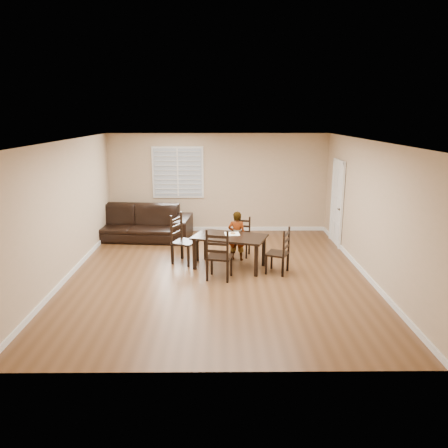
% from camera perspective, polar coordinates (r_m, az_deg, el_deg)
% --- Properties ---
extents(ground, '(7.00, 7.00, 0.00)m').
position_cam_1_polar(ground, '(9.01, -0.83, -6.59)').
color(ground, brown).
rests_on(ground, ground).
extents(room, '(6.04, 7.04, 2.72)m').
position_cam_1_polar(room, '(8.71, -0.63, 5.01)').
color(room, tan).
rests_on(room, ground).
extents(dining_table, '(1.68, 1.27, 0.70)m').
position_cam_1_polar(dining_table, '(9.22, 0.75, -2.11)').
color(dining_table, black).
rests_on(dining_table, ground).
extents(chair_near, '(0.49, 0.47, 0.90)m').
position_cam_1_polar(chair_near, '(10.15, 2.30, -1.77)').
color(chair_near, black).
rests_on(chair_near, ground).
extents(chair_far, '(0.56, 0.53, 1.05)m').
position_cam_1_polar(chair_far, '(8.52, -0.79, -4.43)').
color(chair_far, black).
rests_on(chair_far, ground).
extents(chair_left, '(0.62, 0.64, 1.09)m').
position_cam_1_polar(chair_left, '(9.65, -5.81, -2.14)').
color(chair_left, black).
rests_on(chair_left, ground).
extents(chair_right, '(0.54, 0.56, 0.96)m').
position_cam_1_polar(chair_right, '(9.00, 7.70, -3.80)').
color(chair_right, black).
rests_on(chair_right, ground).
extents(child, '(0.46, 0.36, 1.12)m').
position_cam_1_polar(child, '(9.73, 1.69, -1.55)').
color(child, gray).
rests_on(child, ground).
extents(napkin, '(0.34, 0.34, 0.00)m').
position_cam_1_polar(napkin, '(9.35, 1.06, -1.29)').
color(napkin, white).
rests_on(napkin, dining_table).
extents(donut, '(0.11, 0.11, 0.04)m').
position_cam_1_polar(donut, '(9.34, 1.17, -1.17)').
color(donut, '#B1773F').
rests_on(donut, napkin).
extents(sofa, '(3.12, 1.47, 0.88)m').
position_cam_1_polar(sofa, '(11.66, -11.84, 0.20)').
color(sofa, black).
rests_on(sofa, ground).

